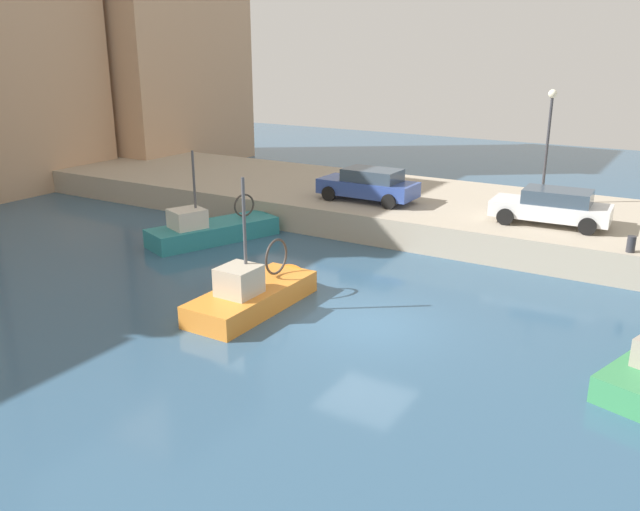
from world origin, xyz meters
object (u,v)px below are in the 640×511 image
parked_car_white (552,206)px  mooring_bollard_mid (631,244)px  fishing_boat_teal (220,237)px  quay_streetlamp (549,128)px  fishing_boat_orange (260,301)px  parked_car_blue (369,185)px

parked_car_white → mooring_bollard_mid: (-2.23, -3.08, -0.44)m
parked_car_white → fishing_boat_teal: bearing=112.2°
quay_streetlamp → fishing_boat_orange: bearing=158.2°
parked_car_blue → quay_streetlamp: size_ratio=0.90×
fishing_boat_teal → fishing_boat_orange: 7.61m
parked_car_blue → parked_car_white: bearing=-89.5°
fishing_boat_teal → fishing_boat_orange: bearing=-131.3°
parked_car_blue → mooring_bollard_mid: parked_car_blue is taller
fishing_boat_teal → parked_car_white: fishing_boat_teal is taller
parked_car_white → mooring_bollard_mid: 3.83m
parked_car_blue → mooring_bollard_mid: size_ratio=7.87×
parked_car_white → quay_streetlamp: (3.42, 1.15, 2.54)m
mooring_bollard_mid → fishing_boat_orange: bearing=129.0°
parked_car_blue → parked_car_white: (0.07, -7.79, -0.03)m
parked_car_white → quay_streetlamp: 4.42m
parked_car_blue → quay_streetlamp: (3.49, -6.64, 2.52)m
mooring_bollard_mid → quay_streetlamp: (5.65, 4.23, 2.98)m
fishing_boat_teal → fishing_boat_orange: (-5.02, -5.72, 0.01)m
fishing_boat_teal → parked_car_blue: 6.88m
fishing_boat_orange → parked_car_blue: (9.93, 1.27, 1.82)m
fishing_boat_teal → quay_streetlamp: quay_streetlamp is taller
fishing_boat_orange → mooring_bollard_mid: (7.78, -9.60, 1.36)m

